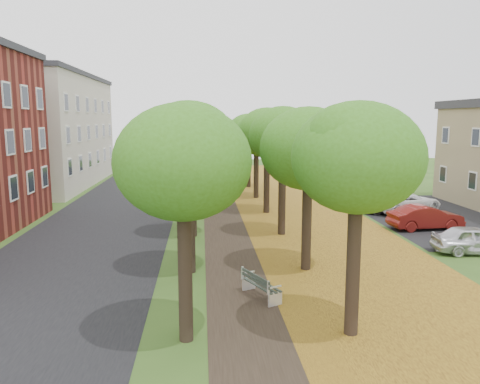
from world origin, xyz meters
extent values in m
plane|color=#2D4C19|center=(0.00, 0.00, 0.00)|extent=(120.00, 120.00, 0.00)
cube|color=black|center=(-7.50, 15.00, 0.00)|extent=(8.00, 70.00, 0.01)
cube|color=black|center=(0.00, 15.00, 0.00)|extent=(3.20, 70.00, 0.01)
cube|color=#AB7E1F|center=(5.00, 15.00, 0.01)|extent=(7.50, 70.00, 0.01)
cube|color=black|center=(13.50, 16.00, 0.00)|extent=(9.00, 16.00, 0.01)
cylinder|color=black|center=(-2.20, 0.00, 1.95)|extent=(0.40, 0.40, 3.89)
ellipsoid|color=#356B16|center=(-2.20, 0.00, 5.19)|extent=(4.00, 4.00, 3.40)
cylinder|color=black|center=(-2.20, 6.00, 1.95)|extent=(0.40, 0.40, 3.89)
ellipsoid|color=#356B16|center=(-2.20, 6.00, 5.19)|extent=(4.00, 4.00, 3.40)
cylinder|color=black|center=(-2.20, 12.00, 1.95)|extent=(0.40, 0.40, 3.89)
ellipsoid|color=#356B16|center=(-2.20, 12.00, 5.19)|extent=(4.00, 4.00, 3.40)
cylinder|color=black|center=(-2.20, 18.00, 1.95)|extent=(0.40, 0.40, 3.89)
ellipsoid|color=#356B16|center=(-2.20, 18.00, 5.19)|extent=(4.00, 4.00, 3.40)
cylinder|color=black|center=(-2.20, 24.00, 1.95)|extent=(0.40, 0.40, 3.89)
ellipsoid|color=#356B16|center=(-2.20, 24.00, 5.19)|extent=(4.00, 4.00, 3.40)
cylinder|color=black|center=(-2.20, 30.00, 1.95)|extent=(0.40, 0.40, 3.89)
ellipsoid|color=#356B16|center=(-2.20, 30.00, 5.19)|extent=(4.00, 4.00, 3.40)
cylinder|color=black|center=(2.60, 0.00, 1.95)|extent=(0.40, 0.40, 3.89)
ellipsoid|color=#356B16|center=(2.60, 0.00, 5.19)|extent=(4.00, 4.00, 3.40)
cylinder|color=black|center=(2.60, 6.00, 1.95)|extent=(0.40, 0.40, 3.89)
ellipsoid|color=#356B16|center=(2.60, 6.00, 5.19)|extent=(4.00, 4.00, 3.40)
cylinder|color=black|center=(2.60, 12.00, 1.95)|extent=(0.40, 0.40, 3.89)
ellipsoid|color=#356B16|center=(2.60, 12.00, 5.19)|extent=(4.00, 4.00, 3.40)
cylinder|color=black|center=(2.60, 18.00, 1.95)|extent=(0.40, 0.40, 3.89)
ellipsoid|color=#356B16|center=(2.60, 18.00, 5.19)|extent=(4.00, 4.00, 3.40)
cylinder|color=black|center=(2.60, 24.00, 1.95)|extent=(0.40, 0.40, 3.89)
ellipsoid|color=#356B16|center=(2.60, 24.00, 5.19)|extent=(4.00, 4.00, 3.40)
cylinder|color=black|center=(2.60, 30.00, 1.95)|extent=(0.40, 0.40, 3.89)
ellipsoid|color=#356B16|center=(2.60, 30.00, 5.19)|extent=(4.00, 4.00, 3.40)
cube|color=beige|center=(-17.00, 33.00, 5.00)|extent=(10.00, 20.00, 10.00)
cube|color=#2D2D33|center=(-17.00, 33.00, 10.20)|extent=(10.30, 20.30, 0.40)
cube|color=#2A352D|center=(0.34, 3.01, 0.48)|extent=(1.24, 1.94, 0.04)
cube|color=#2A352D|center=(0.09, 2.90, 0.76)|extent=(0.84, 1.75, 0.28)
cube|color=silver|center=(0.71, 2.23, 0.24)|extent=(0.51, 0.28, 0.48)
cube|color=silver|center=(-0.02, 3.80, 0.24)|extent=(0.51, 0.28, 0.48)
cube|color=silver|center=(0.71, 2.23, 0.67)|extent=(0.46, 0.26, 0.04)
cube|color=silver|center=(-0.02, 3.80, 0.67)|extent=(0.46, 0.26, 0.04)
imported|color=silver|center=(11.00, 7.63, 0.65)|extent=(3.99, 1.98, 1.31)
imported|color=maroon|center=(11.00, 12.55, 0.69)|extent=(4.29, 1.85, 1.37)
imported|color=#38383E|center=(11.00, 17.10, 0.63)|extent=(4.51, 2.27, 1.26)
imported|color=white|center=(11.96, 17.43, 0.71)|extent=(5.57, 3.90, 1.41)
camera|label=1|loc=(-1.70, -12.61, 6.24)|focal=35.00mm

